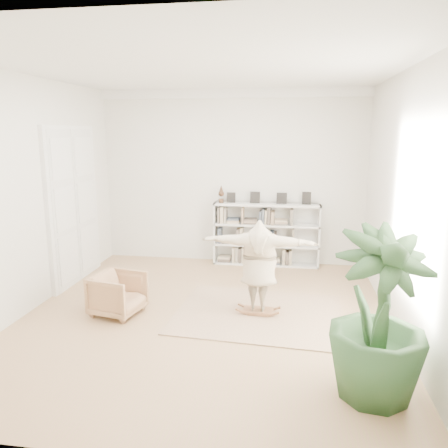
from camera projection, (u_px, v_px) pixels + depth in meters
name	position (u px, v px, depth m)	size (l,w,h in m)	color
floor	(205.00, 316.00, 6.64)	(6.00, 6.00, 0.00)	#A68856
room_shell	(232.00, 93.00, 8.75)	(6.00, 6.00, 6.00)	silver
doors	(74.00, 207.00, 8.00)	(0.09, 1.78, 2.92)	white
bookshelf	(266.00, 235.00, 9.12)	(2.20, 0.35, 1.64)	silver
armchair	(118.00, 294.00, 6.67)	(0.69, 0.71, 0.64)	tan
rug	(258.00, 314.00, 6.71)	(2.50, 2.00, 0.02)	tan
rocker_board	(258.00, 310.00, 6.70)	(0.48, 0.31, 0.10)	brown
person	(259.00, 263.00, 6.54)	(1.72, 0.47, 1.40)	#C3B092
houseplant	(378.00, 316.00, 4.46)	(1.02, 1.02, 1.82)	#274924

